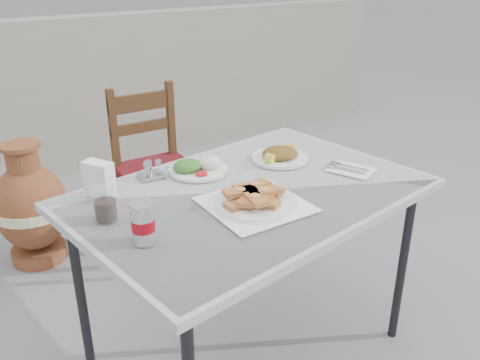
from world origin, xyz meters
TOP-DOWN VIEW (x-y plane):
  - ground at (0.00, 0.00)m, footprint 80.00×80.00m
  - cafe_table at (-0.12, -0.08)m, footprint 1.44×1.08m
  - pide_plate at (-0.18, -0.20)m, footprint 0.34×0.34m
  - salad_rice_plate at (-0.20, 0.18)m, footprint 0.24×0.24m
  - salad_chopped_plate at (0.16, 0.10)m, footprint 0.25×0.25m
  - soda_can at (-0.62, -0.22)m, footprint 0.07×0.07m
  - cola_glass at (-0.67, -0.01)m, footprint 0.08×0.08m
  - napkin_holder at (-0.62, 0.18)m, footprint 0.10×0.13m
  - condiment_caddy at (-0.39, 0.23)m, footprint 0.11×0.09m
  - cutlery_napkin at (0.33, -0.15)m, footprint 0.20×0.22m
  - chair at (-0.03, 1.03)m, footprint 0.43×0.43m
  - terracotta_urn at (-0.71, 1.23)m, footprint 0.41×0.41m
  - back_wall at (0.00, 2.50)m, footprint 6.00×0.25m

SIDE VIEW (x-z plane):
  - ground at x=0.00m, z-range 0.00..0.00m
  - terracotta_urn at x=-0.71m, z-range -0.02..0.68m
  - chair at x=-0.03m, z-range 0.02..0.96m
  - back_wall at x=0.00m, z-range 0.00..1.20m
  - cafe_table at x=-0.12m, z-range 0.35..1.15m
  - cutlery_napkin at x=0.33m, z-range 0.80..0.81m
  - salad_chopped_plate at x=0.16m, z-range 0.80..0.85m
  - salad_rice_plate at x=-0.20m, z-range 0.80..0.86m
  - condiment_caddy at x=-0.39m, z-range 0.79..0.87m
  - pide_plate at x=-0.18m, z-range 0.80..0.87m
  - cola_glass at x=-0.67m, z-range 0.80..0.91m
  - soda_can at x=-0.62m, z-range 0.80..0.94m
  - napkin_holder at x=-0.62m, z-range 0.80..0.94m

